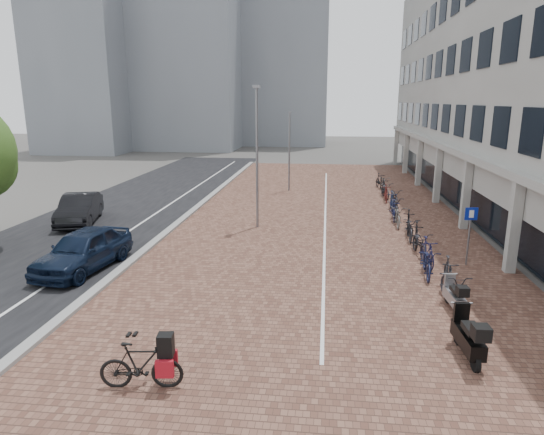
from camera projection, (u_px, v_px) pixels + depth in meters
The scene contains 18 objects.
ground at pixel (249, 307), 14.20m from camera, with size 140.00×140.00×0.00m, color #474442.
plaza_brick at pixel (322, 215), 25.55m from camera, with size 14.50×42.00×0.04m, color brown.
street_asphalt at pixel (126, 210), 26.77m from camera, with size 8.00×50.00×0.03m, color black.
curb at pixel (193, 211), 26.32m from camera, with size 0.35×42.00×0.14m, color gray.
lane_line at pixel (160, 211), 26.54m from camera, with size 0.12×44.00×0.00m, color white.
parking_line at pixel (325, 215), 25.52m from camera, with size 0.10×30.00×0.00m, color white.
office_building at pixel (526, 55), 26.16m from camera, with size 8.40×40.00×15.00m.
bg_towers at pixel (198, 35), 59.62m from camera, with size 33.00×23.00×32.00m.
car_navy at pixel (83, 250), 17.20m from camera, with size 1.78×4.43×1.51m, color black.
car_dark at pixel (79, 209), 23.77m from camera, with size 1.55×4.43×1.46m, color black.
hero_bike at pixel (141, 365), 10.09m from camera, with size 1.84×0.72×1.27m.
shoes at pixel (132, 335), 12.44m from camera, with size 0.31×0.26×0.08m, color black, non-canonical shape.
scooter_front at pixel (454, 295), 13.88m from camera, with size 0.45×1.44×0.99m, color gray, non-canonical shape.
scooter_mid at pixel (468, 335), 11.29m from camera, with size 0.54×1.73×1.19m, color black, non-canonical shape.
parking_sign at pixel (470, 227), 17.47m from camera, with size 0.47×0.12×2.23m.
lamp_near at pixel (257, 160), 22.32m from camera, with size 0.12×0.12×6.63m, color gray.
lamp_far at pixel (289, 153), 31.81m from camera, with size 0.12×0.12×5.23m, color slate.
bike_row at pixel (401, 214), 23.69m from camera, with size 1.22×21.46×1.05m.
Camera 1 is at (2.18, -12.97, 6.03)m, focal length 31.36 mm.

